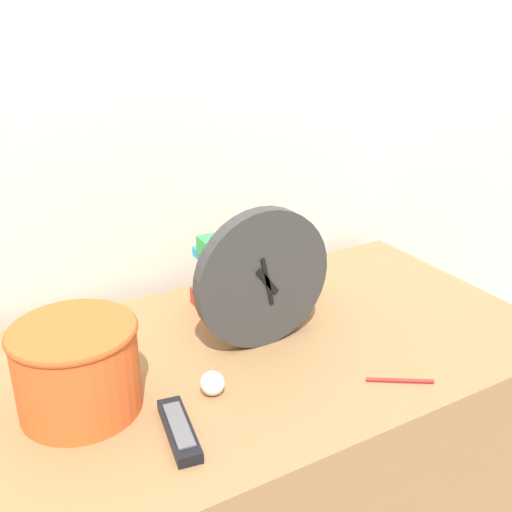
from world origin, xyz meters
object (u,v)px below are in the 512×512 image
Objects in this scene: book_stack at (253,272)px; pen at (400,380)px; desk_clock at (263,279)px; basket at (77,366)px; crumpled_paper_ball at (212,383)px; tv_remote at (179,430)px.

book_stack is 2.42× the size of pen.
desk_clock is 0.18m from book_stack.
basket is 0.24m from crumpled_paper_ball.
desk_clock reaches higher than basket.
desk_clock is 6.50× the size of crumpled_paper_ball.
pen is at bearing -24.08° from crumpled_paper_ball.
tv_remote reaches higher than pen.
basket is (-0.45, -0.18, -0.00)m from book_stack.
desk_clock reaches higher than book_stack.
tv_remote is (-0.33, -0.34, -0.08)m from book_stack.
book_stack is at bearing 21.86° from basket.
crumpled_paper_ball reaches higher than pen.
desk_clock is 0.36m from tv_remote.
book_stack is 0.49m from basket.
basket reaches higher than crumpled_paper_ball.
book_stack is (0.06, 0.15, -0.06)m from desk_clock.
book_stack is 0.48m from tv_remote.
desk_clock is 0.40m from basket.
basket is 4.82× the size of crumpled_paper_ball.
book_stack reaches higher than pen.
pen is (0.09, -0.41, -0.09)m from book_stack.
basket is at bearing 127.95° from tv_remote.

